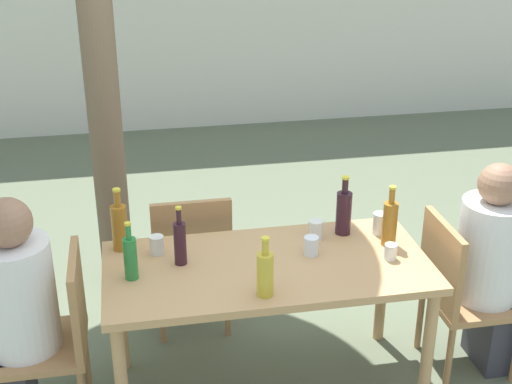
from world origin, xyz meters
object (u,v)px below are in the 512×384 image
Objects in this scene: wine_bottle_3 at (180,242)px; oil_cruet_4 at (265,273)px; person_seated_1 at (500,278)px; drinking_glass_0 at (380,224)px; green_bottle_2 at (130,257)px; patio_chair_2 at (191,256)px; dining_table_front at (267,279)px; drinking_glass_4 at (157,245)px; drinking_glass_2 at (316,230)px; amber_bottle_5 at (390,222)px; patio_chair_1 at (458,288)px; wine_bottle_1 at (344,212)px; person_seated_0 at (5,328)px; amber_bottle_0 at (120,226)px; drinking_glass_3 at (391,252)px; drinking_glass_1 at (311,246)px; patio_chair_0 at (57,331)px.

oil_cruet_4 is (0.35, -0.35, -0.01)m from wine_bottle_3.
person_seated_1 is 0.71m from drinking_glass_0.
patio_chair_2 is at bearing 61.86° from green_bottle_2.
green_bottle_2 is 0.64m from oil_cruet_4.
dining_table_front is 16.65× the size of drinking_glass_4.
green_bottle_2 is at bearing -166.90° from drinking_glass_2.
drinking_glass_4 is (-1.17, 0.12, -0.08)m from amber_bottle_5.
person_seated_1 reaches higher than dining_table_front.
wine_bottle_1 is (-0.57, 0.24, 0.38)m from patio_chair_1.
dining_table_front is at bearing 90.00° from person_seated_0.
wine_bottle_1 is 1.11× the size of green_bottle_2.
oil_cruet_4 is at bearing -41.41° from amber_bottle_0.
drinking_glass_2 is at bearing -167.58° from wine_bottle_1.
amber_bottle_5 reaches higher than drinking_glass_3.
drinking_glass_2 is (1.55, 0.21, 0.27)m from person_seated_0.
drinking_glass_1 is 0.17m from drinking_glass_2.
person_seated_1 is 0.71m from amber_bottle_5.
wine_bottle_3 reaches higher than dining_table_front.
drinking_glass_0 is 1.21× the size of drinking_glass_1.
wine_bottle_1 is 0.18m from drinking_glass_2.
green_bottle_2 reaches higher than patio_chair_0.
person_seated_0 is 1.76m from wine_bottle_1.
wine_bottle_3 is (-1.44, 0.08, 0.38)m from patio_chair_1.
patio_chair_1 is 0.73m from wine_bottle_1.
patio_chair_0 is 10.95× the size of drinking_glass_3.
wine_bottle_1 is 0.30m from drinking_glass_1.
dining_table_front is at bearing -145.00° from drinking_glass_2.
drinking_glass_0 reaches higher than drinking_glass_4.
drinking_glass_1 is at bearing -112.71° from drinking_glass_2.
oil_cruet_4 is at bearing 77.21° from person_seated_0.
drinking_glass_3 is at bearing 99.02° from patio_chair_1.
patio_chair_1 is 0.24m from person_seated_1.
drinking_glass_4 is at bearing -24.82° from amber_bottle_0.
patio_chair_0 is 3.05× the size of green_bottle_2.
amber_bottle_5 is 2.77× the size of drinking_glass_0.
green_bottle_2 is at bearing -81.55° from amber_bottle_0.
patio_chair_1 and patio_chair_2 have the same top height.
drinking_glass_1 is at bearing 162.37° from drinking_glass_3.
amber_bottle_0 is at bearing 98.45° from green_bottle_2.
patio_chair_0 is 1.06m from oil_cruet_4.
person_seated_1 is 4.09× the size of green_bottle_2.
drinking_glass_1 is (0.30, 0.32, -0.06)m from oil_cruet_4.
wine_bottle_3 reaches higher than drinking_glass_0.
drinking_glass_4 is (-1.12, 0.27, 0.01)m from drinking_glass_3.
drinking_glass_0 is (1.90, 0.20, 0.27)m from person_seated_0.
dining_table_front is 0.56m from wine_bottle_1.
drinking_glass_4 is at bearing 158.61° from dining_table_front.
patio_chair_2 is 3.05× the size of green_bottle_2.
drinking_glass_2 is 0.41m from drinking_glass_3.
wine_bottle_3 is 2.96× the size of drinking_glass_2.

